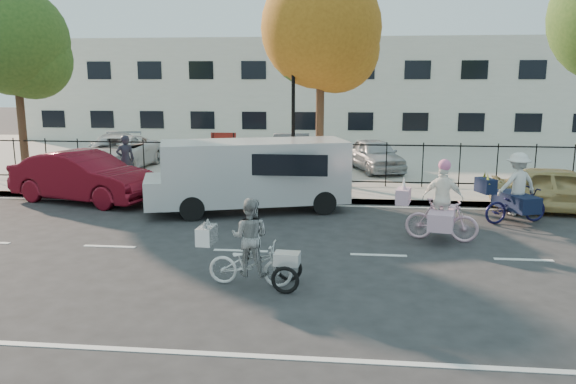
# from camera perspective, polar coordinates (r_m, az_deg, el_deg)

# --- Properties ---
(ground) EXTENTS (120.00, 120.00, 0.00)m
(ground) POSITION_cam_1_polar(r_m,az_deg,el_deg) (12.44, -4.83, -5.98)
(ground) COLOR #333334
(road_markings) EXTENTS (60.00, 9.52, 0.01)m
(road_markings) POSITION_cam_1_polar(r_m,az_deg,el_deg) (12.44, -4.83, -5.95)
(road_markings) COLOR silver
(road_markings) RESTS_ON ground
(curb) EXTENTS (60.00, 0.10, 0.15)m
(curb) POSITION_cam_1_polar(r_m,az_deg,el_deg) (17.24, -1.70, -0.76)
(curb) COLOR #A8A399
(curb) RESTS_ON ground
(sidewalk) EXTENTS (60.00, 2.20, 0.15)m
(sidewalk) POSITION_cam_1_polar(r_m,az_deg,el_deg) (18.26, -1.25, -0.07)
(sidewalk) COLOR #A8A399
(sidewalk) RESTS_ON ground
(parking_lot) EXTENTS (60.00, 15.60, 0.15)m
(parking_lot) POSITION_cam_1_polar(r_m,az_deg,el_deg) (27.00, 1.14, 3.66)
(parking_lot) COLOR #A8A399
(parking_lot) RESTS_ON ground
(iron_fence) EXTENTS (58.00, 0.06, 1.50)m
(iron_fence) POSITION_cam_1_polar(r_m,az_deg,el_deg) (19.20, -0.85, 2.99)
(iron_fence) COLOR black
(iron_fence) RESTS_ON sidewalk
(building) EXTENTS (34.00, 10.00, 6.00)m
(building) POSITION_cam_1_polar(r_m,az_deg,el_deg) (36.73, 2.52, 10.28)
(building) COLOR silver
(building) RESTS_ON ground
(lamppost) EXTENTS (0.36, 0.36, 4.33)m
(lamppost) POSITION_cam_1_polar(r_m,az_deg,el_deg) (18.55, 0.54, 9.56)
(lamppost) COLOR black
(lamppost) RESTS_ON sidewalk
(street_sign) EXTENTS (0.85, 0.06, 1.80)m
(street_sign) POSITION_cam_1_polar(r_m,az_deg,el_deg) (19.05, -6.55, 4.42)
(street_sign) COLOR black
(street_sign) RESTS_ON sidewalk
(zebra_trike) EXTENTS (1.90, 0.75, 1.63)m
(zebra_trike) POSITION_cam_1_polar(r_m,az_deg,el_deg) (10.24, -3.84, -6.11)
(zebra_trike) COLOR white
(zebra_trike) RESTS_ON ground
(unicorn_bike) EXTENTS (1.95, 1.39, 1.92)m
(unicorn_bike) POSITION_cam_1_polar(r_m,az_deg,el_deg) (13.46, 15.24, -1.87)
(unicorn_bike) COLOR #E2ACC1
(unicorn_bike) RESTS_ON ground
(bull_bike) EXTENTS (2.06, 1.46, 1.86)m
(bull_bike) POSITION_cam_1_polar(r_m,az_deg,el_deg) (15.76, 22.11, -0.29)
(bull_bike) COLOR #121139
(bull_bike) RESTS_ON ground
(white_van) EXTENTS (6.06, 3.35, 2.00)m
(white_van) POSITION_cam_1_polar(r_m,az_deg,el_deg) (15.95, -3.77, 2.00)
(white_van) COLOR silver
(white_van) RESTS_ON ground
(red_sedan) EXTENTS (4.95, 2.90, 1.54)m
(red_sedan) POSITION_cam_1_polar(r_m,az_deg,el_deg) (18.26, -20.01, 1.45)
(red_sedan) COLOR #5F0A17
(red_sedan) RESTS_ON ground
(gold_sedan) EXTENTS (4.04, 2.09, 1.31)m
(gold_sedan) POSITION_cam_1_polar(r_m,az_deg,el_deg) (17.51, 26.09, 0.19)
(gold_sedan) COLOR tan
(gold_sedan) RESTS_ON ground
(pedestrian) EXTENTS (0.73, 0.66, 1.68)m
(pedestrian) POSITION_cam_1_polar(r_m,az_deg,el_deg) (20.14, -16.18, 3.20)
(pedestrian) COLOR black
(pedestrian) RESTS_ON sidewalk
(lot_car_a) EXTENTS (2.50, 4.64, 1.28)m
(lot_car_a) POSITION_cam_1_polar(r_m,az_deg,el_deg) (24.65, -17.29, 4.08)
(lot_car_a) COLOR #A6A9AD
(lot_car_a) RESTS_ON parking_lot
(lot_car_b) EXTENTS (2.24, 4.85, 1.35)m
(lot_car_b) POSITION_cam_1_polar(r_m,az_deg,el_deg) (23.29, -16.92, 3.79)
(lot_car_b) COLOR silver
(lot_car_b) RESTS_ON parking_lot
(lot_car_c) EXTENTS (1.73, 4.25, 1.37)m
(lot_car_c) POSITION_cam_1_polar(r_m,az_deg,el_deg) (22.77, 0.34, 4.15)
(lot_car_c) COLOR #505458
(lot_car_c) RESTS_ON parking_lot
(lot_car_d) EXTENTS (2.55, 3.98, 1.26)m
(lot_car_d) POSITION_cam_1_polar(r_m,az_deg,el_deg) (22.40, 8.80, 3.76)
(lot_car_d) COLOR #A7ABAF
(lot_car_d) RESTS_ON parking_lot
(tree_west) EXTENTS (3.74, 3.74, 6.86)m
(tree_west) POSITION_cam_1_polar(r_m,az_deg,el_deg) (22.20, -25.62, 13.14)
(tree_west) COLOR #442D1D
(tree_west) RESTS_ON ground
(tree_mid) EXTENTS (4.03, 4.03, 7.40)m
(tree_mid) POSITION_cam_1_polar(r_m,az_deg,el_deg) (19.48, 3.79, 15.71)
(tree_mid) COLOR #442D1D
(tree_mid) RESTS_ON ground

